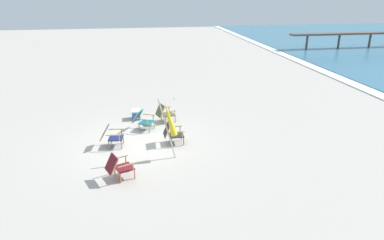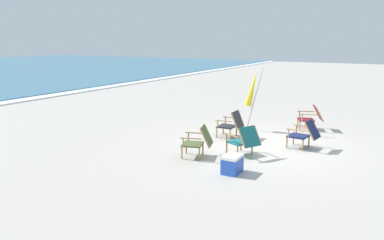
{
  "view_description": "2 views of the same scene",
  "coord_description": "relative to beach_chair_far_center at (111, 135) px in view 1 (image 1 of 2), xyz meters",
  "views": [
    {
      "loc": [
        11.42,
        -0.03,
        5.2
      ],
      "look_at": [
        0.05,
        1.93,
        0.78
      ],
      "focal_mm": 32.0,
      "sensor_mm": 36.0,
      "label": 1
    },
    {
      "loc": [
        -9.68,
        -3.1,
        2.83
      ],
      "look_at": [
        -0.53,
        2.09,
        0.58
      ],
      "focal_mm": 35.0,
      "sensor_mm": 36.0,
      "label": 2
    }
  ],
  "objects": [
    {
      "name": "ground_plane",
      "position": [
        -0.12,
        0.97,
        -0.42
      ],
      "size": [
        80.0,
        80.0,
        0.0
      ],
      "primitive_type": "plane",
      "color": "#B2AAA0"
    },
    {
      "name": "beach_chair_far_center",
      "position": [
        0.0,
        0.0,
        0.0
      ],
      "size": [
        0.66,
        0.83,
        0.78
      ],
      "color": "#19234C",
      "rests_on": "ground"
    },
    {
      "name": "beach_chair_back_right",
      "position": [
        -1.4,
        1.15,
        -0.0
      ],
      "size": [
        0.87,
        0.95,
        0.77
      ],
      "color": "#196066",
      "rests_on": "ground"
    },
    {
      "name": "beach_chair_mid_center",
      "position": [
        2.32,
        0.33,
        0.0
      ],
      "size": [
        0.82,
        0.92,
        0.78
      ],
      "color": "maroon",
      "rests_on": "ground"
    },
    {
      "name": "beach_chair_front_left",
      "position": [
        0.12,
        2.15,
        0.01
      ],
      "size": [
        0.6,
        0.71,
        0.81
      ],
      "color": "#28282D",
      "rests_on": "ground"
    },
    {
      "name": "beach_chair_back_left",
      "position": [
        -2.03,
        2.08,
        0.01
      ],
      "size": [
        0.76,
        0.86,
        0.8
      ],
      "color": "#515B33",
      "rests_on": "ground"
    },
    {
      "name": "umbrella_furled_yellow",
      "position": [
        1.23,
        1.95,
        0.93
      ],
      "size": [
        0.27,
        0.61,
        2.07
      ],
      "color": "#B7B2A8",
      "rests_on": "ground"
    },
    {
      "name": "cooler_box",
      "position": [
        -2.66,
        0.92,
        -0.22
      ],
      "size": [
        0.49,
        0.35,
        0.4
      ],
      "color": "blue",
      "rests_on": "ground"
    },
    {
      "name": "pier_distant",
      "position": [
        -17.97,
        21.35,
        0.91
      ],
      "size": [
        0.9,
        12.67,
        1.48
      ],
      "color": "brown",
      "rests_on": "ground"
    }
  ]
}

